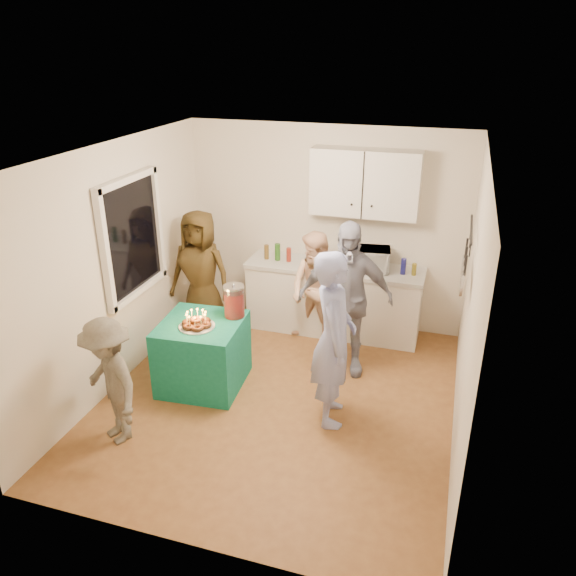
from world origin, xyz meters
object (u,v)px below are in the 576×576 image
(party_table, at_px, (203,354))
(man_birthday, at_px, (333,339))
(woman_back_right, at_px, (345,299))
(woman_back_center, at_px, (316,290))
(woman_back_left, at_px, (201,274))
(child_near_left, at_px, (110,381))
(punch_jar, at_px, (234,302))
(counter, at_px, (333,300))
(microwave, at_px, (369,259))

(party_table, distance_m, man_birthday, 1.58)
(man_birthday, relative_size, woman_back_right, 1.00)
(party_table, bearing_deg, woman_back_center, 53.00)
(woman_back_left, distance_m, child_near_left, 2.23)
(punch_jar, relative_size, woman_back_right, 0.19)
(woman_back_center, xyz_separation_m, child_near_left, (-1.35, -2.35, -0.09))
(counter, height_order, microwave, microwave)
(counter, bearing_deg, microwave, 0.00)
(microwave, bearing_deg, child_near_left, -132.53)
(counter, height_order, child_near_left, child_near_left)
(punch_jar, height_order, woman_back_right, woman_back_right)
(party_table, distance_m, child_near_left, 1.20)
(counter, relative_size, party_table, 2.59)
(counter, xyz_separation_m, microwave, (0.43, 0.00, 0.62))
(woman_back_left, relative_size, woman_back_right, 0.91)
(counter, distance_m, party_table, 1.98)
(man_birthday, relative_size, child_near_left, 1.41)
(counter, xyz_separation_m, woman_back_left, (-1.60, -0.54, 0.39))
(man_birthday, distance_m, woman_back_right, 0.92)
(microwave, height_order, woman_back_left, woman_back_left)
(woman_back_left, bearing_deg, child_near_left, -86.47)
(counter, distance_m, woman_back_center, 0.52)
(punch_jar, relative_size, woman_back_center, 0.23)
(counter, distance_m, woman_back_left, 1.73)
(woman_back_left, height_order, woman_back_right, woman_back_right)
(woman_back_center, height_order, woman_back_right, woman_back_right)
(punch_jar, xyz_separation_m, child_near_left, (-0.69, -1.35, -0.30))
(microwave, xyz_separation_m, child_near_left, (-1.91, -2.75, -0.41))
(woman_back_left, relative_size, child_near_left, 1.29)
(microwave, xyz_separation_m, punch_jar, (-1.22, -1.40, -0.12))
(woman_back_left, bearing_deg, woman_back_center, 5.98)
(woman_back_right, bearing_deg, counter, 94.76)
(party_table, relative_size, woman_back_left, 0.52)
(party_table, bearing_deg, woman_back_left, 114.94)
(child_near_left, bearing_deg, party_table, 102.29)
(counter, relative_size, woman_back_center, 1.52)
(party_table, distance_m, woman_back_center, 1.61)
(microwave, xyz_separation_m, woman_back_center, (-0.56, -0.40, -0.32))
(microwave, distance_m, woman_back_center, 0.76)
(child_near_left, bearing_deg, man_birthday, 58.67)
(punch_jar, bearing_deg, man_birthday, -19.42)
(man_birthday, distance_m, woman_back_left, 2.38)
(punch_jar, height_order, man_birthday, man_birthday)
(party_table, xyz_separation_m, woman_back_right, (1.40, 0.75, 0.52))
(woman_back_center, bearing_deg, woman_back_right, -24.06)
(punch_jar, height_order, child_near_left, child_near_left)
(punch_jar, height_order, woman_back_left, woman_back_left)
(counter, relative_size, woman_back_left, 1.34)
(punch_jar, bearing_deg, woman_back_left, 133.09)
(microwave, distance_m, child_near_left, 3.38)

